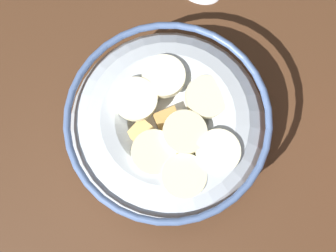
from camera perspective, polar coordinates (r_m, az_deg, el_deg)
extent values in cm
cube|color=#472B19|center=(42.61, 0.00, -1.18)|extent=(96.07, 96.07, 2.00)
cylinder|color=#B2BCC6|center=(41.34, 0.00, -0.82)|extent=(9.30, 9.30, 0.60)
torus|color=#B2BCC6|center=(38.72, 0.00, -0.01)|extent=(16.91, 16.91, 5.96)
torus|color=#4C6699|center=(36.11, 0.00, 0.93)|extent=(17.00, 17.00, 0.60)
cylinder|color=white|center=(37.68, 0.00, 0.35)|extent=(13.33, 13.33, 0.40)
cube|color=#B78947|center=(36.66, 1.31, -2.15)|extent=(2.13, 2.08, 0.99)
cube|color=tan|center=(36.82, -3.27, -0.97)|extent=(2.78, 2.78, 1.00)
cube|color=#B78947|center=(38.04, -1.54, 6.28)|extent=(2.70, 2.69, 0.92)
cube|color=#B78947|center=(36.96, -0.18, 0.59)|extent=(2.45, 2.43, 0.95)
cube|color=tan|center=(37.23, 8.42, -0.72)|extent=(2.82, 2.81, 1.13)
cube|color=#B78947|center=(37.81, -5.00, 4.25)|extent=(2.63, 2.66, 1.03)
cube|color=tan|center=(36.34, -0.52, -6.53)|extent=(2.37, 2.31, 1.08)
cube|color=tan|center=(36.94, -7.20, -2.77)|extent=(2.70, 2.74, 1.14)
cube|color=tan|center=(36.31, 4.24, -5.77)|extent=(2.22, 2.19, 0.95)
cube|color=#AD7F42|center=(36.33, -5.39, -5.91)|extent=(2.17, 2.12, 1.01)
cylinder|color=#F4EABC|center=(35.61, 6.38, -3.25)|extent=(4.27, 4.22, 1.11)
cylinder|color=#F9EFC6|center=(36.31, -4.17, 3.46)|extent=(5.08, 5.08, 0.98)
cylinder|color=beige|center=(35.39, -1.86, -3.34)|extent=(4.84, 4.84, 1.41)
cylinder|color=#F4EABC|center=(35.60, 2.15, -0.80)|extent=(5.07, 5.10, 1.32)
cylinder|color=#F4EABC|center=(36.78, 4.97, 3.72)|extent=(5.06, 5.11, 1.26)
cylinder|color=beige|center=(35.30, 2.05, -6.41)|extent=(4.56, 4.58, 0.89)
cylinder|color=#F9EFC6|center=(36.81, -0.81, 6.35)|extent=(5.00, 5.01, 0.78)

